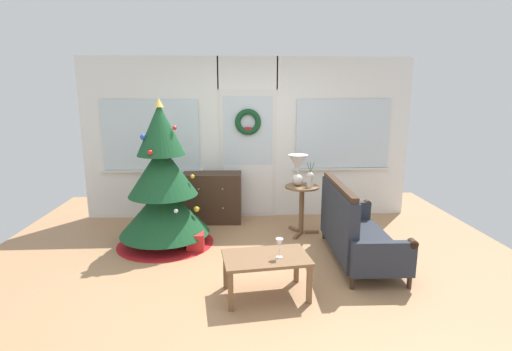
# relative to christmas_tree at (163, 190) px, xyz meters

# --- Properties ---
(ground_plane) EXTENTS (6.76, 6.76, 0.00)m
(ground_plane) POSITION_rel_christmas_tree_xyz_m (1.16, -0.90, -0.74)
(ground_plane) COLOR #AD7F56
(back_wall_with_door) EXTENTS (5.20, 0.19, 2.55)m
(back_wall_with_door) POSITION_rel_christmas_tree_xyz_m (1.16, 1.18, 0.55)
(back_wall_with_door) COLOR white
(back_wall_with_door) RESTS_ON ground
(christmas_tree) EXTENTS (1.29, 1.29, 1.94)m
(christmas_tree) POSITION_rel_christmas_tree_xyz_m (0.00, 0.00, 0.00)
(christmas_tree) COLOR #4C331E
(christmas_tree) RESTS_ON ground
(dresser_cabinet) EXTENTS (0.92, 0.47, 0.78)m
(dresser_cabinet) POSITION_rel_christmas_tree_xyz_m (0.58, 0.89, -0.35)
(dresser_cabinet) COLOR #3D281C
(dresser_cabinet) RESTS_ON ground
(settee_sofa) EXTENTS (0.75, 1.56, 0.96)m
(settee_sofa) POSITION_rel_christmas_tree_xyz_m (2.36, -0.65, -0.36)
(settee_sofa) COLOR #3D281C
(settee_sofa) RESTS_ON ground
(side_table) EXTENTS (0.50, 0.48, 0.71)m
(side_table) POSITION_rel_christmas_tree_xyz_m (1.89, 0.27, -0.23)
(side_table) COLOR brown
(side_table) RESTS_ON ground
(table_lamp) EXTENTS (0.28, 0.28, 0.44)m
(table_lamp) POSITION_rel_christmas_tree_xyz_m (1.83, 0.31, 0.26)
(table_lamp) COLOR silver
(table_lamp) RESTS_ON side_table
(flower_vase) EXTENTS (0.11, 0.10, 0.35)m
(flower_vase) POSITION_rel_christmas_tree_xyz_m (1.99, 0.21, 0.09)
(flower_vase) COLOR beige
(flower_vase) RESTS_ON side_table
(coffee_table) EXTENTS (0.90, 0.62, 0.42)m
(coffee_table) POSITION_rel_christmas_tree_xyz_m (1.25, -1.44, -0.38)
(coffee_table) COLOR brown
(coffee_table) RESTS_ON ground
(wine_glass) EXTENTS (0.08, 0.08, 0.20)m
(wine_glass) POSITION_rel_christmas_tree_xyz_m (1.37, -1.47, -0.18)
(wine_glass) COLOR silver
(wine_glass) RESTS_ON coffee_table
(gift_box) EXTENTS (0.22, 0.20, 0.22)m
(gift_box) POSITION_rel_christmas_tree_xyz_m (0.43, -0.24, -0.63)
(gift_box) COLOR red
(gift_box) RESTS_ON ground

